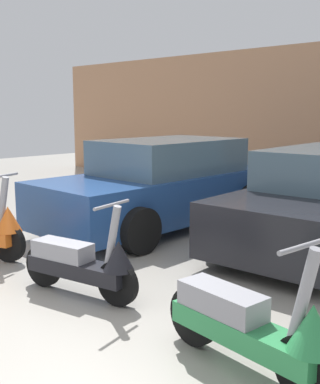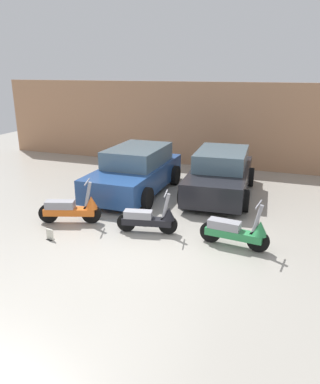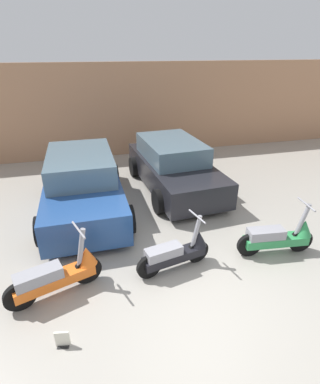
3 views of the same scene
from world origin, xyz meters
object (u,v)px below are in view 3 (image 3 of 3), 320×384
object	(u,v)px
scooter_front_right	(177,252)
car_rear_left	(83,184)
scooter_front_center	(280,236)
car_rear_center	(173,166)
placard_near_left_scooter	(63,340)
scooter_front_left	(59,274)

from	to	relation	value
scooter_front_right	car_rear_left	xyz separation A→B (m)	(-1.59, 2.81, 0.32)
scooter_front_center	car_rear_left	size ratio (longest dim) A/B	0.37
car_rear_center	placard_near_left_scooter	world-z (taller)	car_rear_center
car_rear_left	scooter_front_center	bearing A→B (deg)	51.77
scooter_front_left	scooter_front_right	xyz separation A→B (m)	(2.08, 0.12, -0.03)
scooter_front_left	scooter_front_right	distance (m)	2.08
car_rear_center	car_rear_left	bearing A→B (deg)	-78.74
scooter_front_left	car_rear_center	xyz separation A→B (m)	(3.06, 3.63, 0.26)
scooter_front_center	placard_near_left_scooter	size ratio (longest dim) A/B	6.03
car_rear_left	placard_near_left_scooter	size ratio (longest dim) A/B	16.28
scooter_front_left	scooter_front_center	bearing A→B (deg)	-18.23
scooter_front_left	placard_near_left_scooter	world-z (taller)	scooter_front_left
car_rear_left	placard_near_left_scooter	bearing A→B (deg)	-6.45
scooter_front_center	placard_near_left_scooter	xyz separation A→B (m)	(-4.12, -1.11, -0.27)
scooter_front_left	placard_near_left_scooter	bearing A→B (deg)	-105.83
placard_near_left_scooter	scooter_front_left	bearing A→B (deg)	93.10
placard_near_left_scooter	scooter_front_center	bearing A→B (deg)	15.05
scooter_front_right	car_rear_center	bearing A→B (deg)	62.51
scooter_front_left	car_rear_center	distance (m)	4.76
car_rear_left	car_rear_center	xyz separation A→B (m)	(2.57, 0.70, -0.02)
scooter_front_left	car_rear_left	xyz separation A→B (m)	(0.49, 2.93, 0.29)
scooter_front_right	car_rear_left	size ratio (longest dim) A/B	0.35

